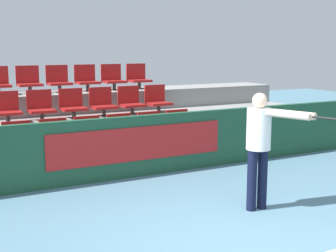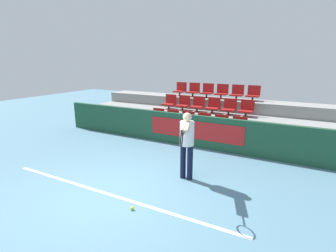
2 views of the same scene
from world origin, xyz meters
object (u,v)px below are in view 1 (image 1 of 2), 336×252
Objects in this scene: stadium_chair_1 at (55,137)px; stadium_chair_2 at (89,134)px; stadium_chair_5 at (180,126)px; stadium_chair_11 at (157,100)px; stadium_chair_14 at (58,80)px; stadium_chair_9 at (102,103)px; stadium_chair_0 at (18,141)px; tennis_player at (263,139)px; stadium_chair_7 at (41,107)px; stadium_chair_4 at (152,129)px; stadium_chair_15 at (86,79)px; stadium_chair_6 at (7,109)px; stadium_chair_8 at (73,105)px; stadium_chair_16 at (113,78)px; stadium_chair_3 at (121,131)px; stadium_chair_17 at (138,77)px; stadium_chair_10 at (131,101)px; stadium_chair_13 at (29,81)px.

stadium_chair_1 and stadium_chair_2 have the same top height.
stadium_chair_11 reaches higher than stadium_chair_5.
stadium_chair_11 is at bearing -28.11° from stadium_chair_14.
stadium_chair_9 is at bearing 180.00° from stadium_chair_11.
stadium_chair_0 is 0.35× the size of tennis_player.
stadium_chair_4 is at bearing -28.11° from stadium_chair_7.
stadium_chair_5 is at bearing -21.83° from stadium_chair_7.
stadium_chair_1 is 2.41m from stadium_chair_15.
stadium_chair_7 reaches higher than stadium_chair_0.
stadium_chair_5 is (0.60, 0.00, 0.00)m from stadium_chair_4.
stadium_chair_2 is at bearing -121.96° from stadium_chair_9.
stadium_chair_6 reaches higher than stadium_chair_2.
stadium_chair_16 reaches higher than stadium_chair_8.
stadium_chair_3 is 2.41m from stadium_chair_17.
stadium_chair_7 and stadium_chair_11 have the same top height.
tennis_player is at bearing -56.96° from stadium_chair_6.
stadium_chair_10 is 2.08m from stadium_chair_13.
stadium_chair_17 is at bearing 72.67° from stadium_chair_4.
stadium_chair_2 is 1.00× the size of stadium_chair_15.
stadium_chair_7 is (-1.80, 0.96, 0.41)m from stadium_chair_4.
stadium_chair_2 is 0.60m from stadium_chair_3.
stadium_chair_16 is at bearing 72.20° from tennis_player.
stadium_chair_2 is 1.00× the size of stadium_chair_11.
stadium_chair_9 reaches higher than stadium_chair_4.
stadium_chair_10 is (1.20, 0.00, 0.00)m from stadium_chair_8.
stadium_chair_8 is 1.21m from stadium_chair_15.
stadium_chair_10 is at bearing 180.00° from stadium_chair_11.
stadium_chair_13 reaches higher than stadium_chair_4.
stadium_chair_4 is 1.00× the size of stadium_chair_5.
stadium_chair_14 is (-1.80, 0.96, 0.41)m from stadium_chair_11.
stadium_chair_8 reaches higher than stadium_chair_4.
stadium_chair_7 is 2.62m from stadium_chair_17.
stadium_chair_17 reaches higher than stadium_chair_0.
stadium_chair_15 is at bearing 38.71° from stadium_chair_7.
stadium_chair_10 is 1.00× the size of stadium_chair_11.
stadium_chair_16 reaches higher than stadium_chair_6.
stadium_chair_3 is 1.59m from stadium_chair_7.
stadium_chair_13 reaches higher than stadium_chair_3.
stadium_chair_2 is 1.00× the size of stadium_chair_5.
stadium_chair_16 is (1.80, 0.00, 0.00)m from stadium_chair_13.
stadium_chair_16 is at bearing 107.33° from stadium_chair_5.
stadium_chair_0 is 1.00× the size of stadium_chair_6.
stadium_chair_0 is 1.00× the size of stadium_chair_1.
stadium_chair_10 reaches higher than stadium_chair_1.
stadium_chair_8 is 0.60m from stadium_chair_9.
tennis_player reaches higher than stadium_chair_6.
stadium_chair_10 is 1.05m from stadium_chair_16.
stadium_chair_5 is (3.00, 0.00, 0.00)m from stadium_chair_0.
stadium_chair_15 is at bearing 58.04° from stadium_chair_1.
stadium_chair_3 is 1.00× the size of stadium_chair_13.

